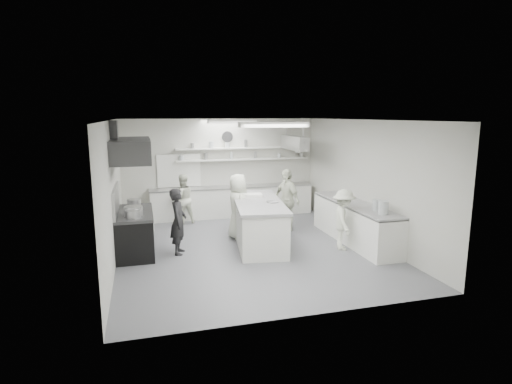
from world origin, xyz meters
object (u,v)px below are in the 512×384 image
object	(u,v)px
stove	(135,233)
back_counter	(233,201)
right_counter	(355,223)
cook_stove	(178,221)
prep_island	(258,223)
cook_back	(183,199)

from	to	relation	value
stove	back_counter	xyz separation A→B (m)	(2.90, 2.80, 0.01)
stove	right_counter	bearing A→B (deg)	-6.52
stove	cook_stove	bearing A→B (deg)	-19.74
right_counter	prep_island	world-z (taller)	prep_island
right_counter	cook_stove	bearing A→B (deg)	176.58
prep_island	cook_back	world-z (taller)	cook_back
right_counter	cook_stove	world-z (taller)	cook_stove
cook_stove	cook_back	bearing A→B (deg)	5.36
stove	right_counter	distance (m)	5.28
stove	prep_island	bearing A→B (deg)	-1.82
back_counter	right_counter	xyz separation A→B (m)	(2.35, -3.40, 0.01)
stove	cook_back	bearing A→B (deg)	60.52
back_counter	cook_stove	distance (m)	3.71
back_counter	prep_island	size ratio (longest dim) A/B	1.81
right_counter	cook_back	size ratio (longest dim) A/B	2.28
stove	cook_back	distance (m)	2.67
stove	back_counter	size ratio (longest dim) A/B	0.36
prep_island	cook_stove	xyz separation A→B (m)	(-1.94, -0.25, 0.24)
back_counter	cook_back	distance (m)	1.68
back_counter	stove	bearing A→B (deg)	-136.01
back_counter	prep_island	xyz separation A→B (m)	(0.00, -2.89, 0.05)
stove	prep_island	xyz separation A→B (m)	(2.90, -0.09, 0.06)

